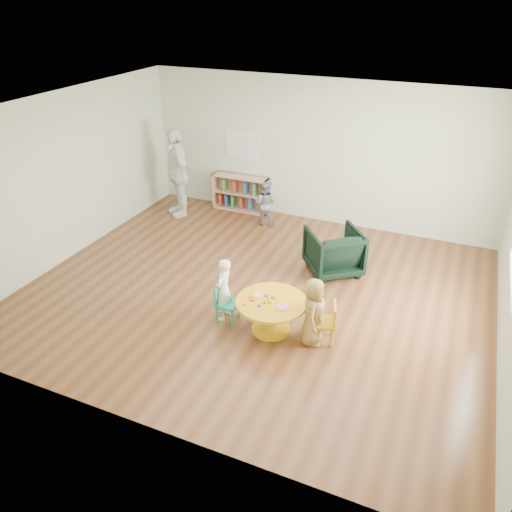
% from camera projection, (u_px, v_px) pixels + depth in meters
% --- Properties ---
extents(room, '(7.10, 7.00, 2.80)m').
position_uv_depth(room, '(258.00, 177.00, 6.97)').
color(room, '#58331B').
rests_on(room, ground).
extents(activity_table, '(0.98, 0.98, 0.53)m').
position_uv_depth(activity_table, '(271.00, 310.00, 6.83)').
color(activity_table, gold).
rests_on(activity_table, ground).
extents(kid_chair_left, '(0.30, 0.30, 0.56)m').
position_uv_depth(kid_chair_left, '(225.00, 302.00, 7.09)').
color(kid_chair_left, '#1A9474').
rests_on(kid_chair_left, ground).
extents(kid_chair_right, '(0.39, 0.39, 0.59)m').
position_uv_depth(kid_chair_right, '(327.00, 321.00, 6.64)').
color(kid_chair_right, gold).
rests_on(kid_chair_right, ground).
extents(bookshelf, '(1.20, 0.30, 0.75)m').
position_uv_depth(bookshelf, '(240.00, 193.00, 10.57)').
color(bookshelf, tan).
rests_on(bookshelf, ground).
extents(alphabet_poster, '(0.74, 0.01, 0.54)m').
position_uv_depth(alphabet_poster, '(243.00, 146.00, 10.20)').
color(alphabet_poster, white).
rests_on(alphabet_poster, ground).
extents(armchair, '(1.16, 1.17, 0.77)m').
position_uv_depth(armchair, '(334.00, 251.00, 8.24)').
color(armchair, black).
rests_on(armchair, ground).
extents(child_left, '(0.23, 0.35, 0.95)m').
position_uv_depth(child_left, '(224.00, 290.00, 7.04)').
color(child_left, white).
rests_on(child_left, ground).
extents(child_right, '(0.39, 0.52, 0.97)m').
position_uv_depth(child_right, '(313.00, 312.00, 6.55)').
color(child_right, yellow).
rests_on(child_right, ground).
extents(toddler, '(0.46, 0.37, 0.91)m').
position_uv_depth(toddler, '(265.00, 204.00, 9.84)').
color(toddler, '#1A1F42').
rests_on(toddler, ground).
extents(adult_caretaker, '(1.09, 1.03, 1.82)m').
position_uv_depth(adult_caretaker, '(177.00, 173.00, 10.09)').
color(adult_caretaker, white).
rests_on(adult_caretaker, ground).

